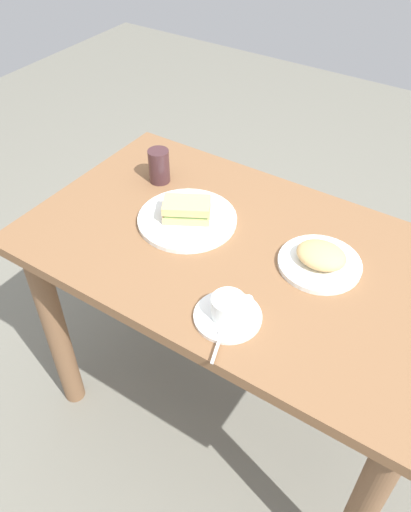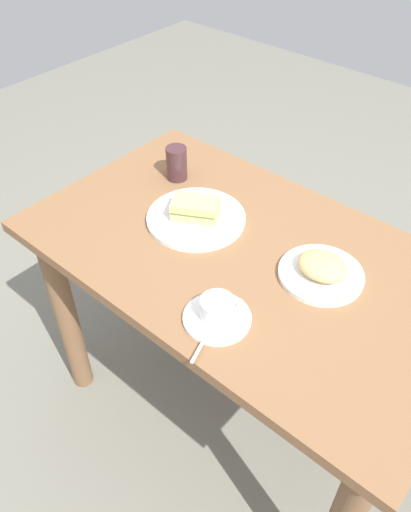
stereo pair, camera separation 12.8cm
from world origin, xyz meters
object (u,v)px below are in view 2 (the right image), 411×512
coffee_saucer (217,318)px  drinking_glass (177,163)px  coffee_cup (218,308)px  side_plate (321,274)px  dining_table (242,293)px  sandwich_front (196,208)px  spoon (204,340)px  sandwich_plate (196,218)px

coffee_saucer → drinking_glass: 0.59m
coffee_cup → side_plate: bearing=69.5°
drinking_glass → coffee_cup: bearing=-37.6°
coffee_saucer → drinking_glass: (-0.46, 0.36, 0.05)m
side_plate → drinking_glass: (-0.57, 0.08, 0.05)m
dining_table → side_plate: 0.26m
sandwich_front → side_plate: 0.39m
spoon → sandwich_plate: bearing=134.1°
dining_table → drinking_glass: size_ratio=11.31×
spoon → drinking_glass: bearing=138.5°
side_plate → spoon: bearing=-103.2°
side_plate → drinking_glass: drinking_glass is taller
dining_table → sandwich_front: 0.27m
coffee_cup → dining_table: bearing=112.8°
sandwich_plate → coffee_saucer: sandwich_plate is taller
dining_table → sandwich_front: sandwich_front is taller
sandwich_front → drinking_glass: drinking_glass is taller
side_plate → sandwich_plate: bearing=-174.7°
dining_table → sandwich_plate: (-0.18, 0.01, 0.16)m
sandwich_plate → dining_table: bearing=-4.3°
drinking_glass → sandwich_plate: bearing=-32.8°
coffee_saucer → sandwich_plate: bearing=139.2°
sandwich_front → side_plate: bearing=5.2°
sandwich_plate → side_plate: size_ratio=1.31×
dining_table → sandwich_front: size_ratio=7.86×
coffee_saucer → spoon: size_ratio=1.61×
coffee_cup → side_plate: (0.10, 0.27, -0.03)m
coffee_saucer → coffee_cup: bearing=56.9°
dining_table → coffee_cup: 0.31m
sandwich_front → drinking_glass: size_ratio=1.44×
spoon → drinking_glass: size_ratio=0.93×
spoon → drinking_glass: drinking_glass is taller
dining_table → sandwich_plate: size_ratio=4.27×
coffee_cup → sandwich_plate: bearing=139.5°
drinking_glass → coffee_saucer: bearing=-37.8°
sandwich_front → drinking_glass: bearing=147.0°
spoon → coffee_saucer: bearing=107.6°
dining_table → coffee_saucer: coffee_saucer is taller
dining_table → sandwich_front: bearing=175.6°
sandwich_plate → coffee_cup: (0.28, -0.24, 0.03)m
dining_table → spoon: 0.36m
sandwich_front → sandwich_plate: bearing=-14.6°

